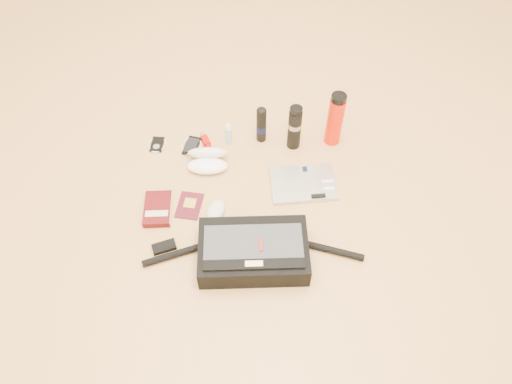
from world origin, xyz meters
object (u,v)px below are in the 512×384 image
thermos_red (335,119)px  book (158,209)px  thermos_black (295,127)px  laptop (304,184)px  messenger_bag (253,251)px

thermos_red → book: bearing=-157.2°
book → thermos_black: thermos_black is taller
thermos_black → thermos_red: (0.19, 0.01, 0.02)m
laptop → thermos_black: (-0.01, 0.24, 0.11)m
messenger_bag → laptop: bearing=57.0°
laptop → book: 0.64m
thermos_black → thermos_red: 0.19m
laptop → book: size_ratio=1.62×
thermos_black → laptop: bearing=-86.5°
messenger_bag → thermos_red: (0.43, 0.61, 0.08)m
messenger_bag → book: 0.47m
thermos_black → thermos_red: bearing=4.4°
messenger_bag → book: size_ratio=4.96×
laptop → thermos_red: (0.17, 0.26, 0.13)m
thermos_red → messenger_bag: bearing=-125.2°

